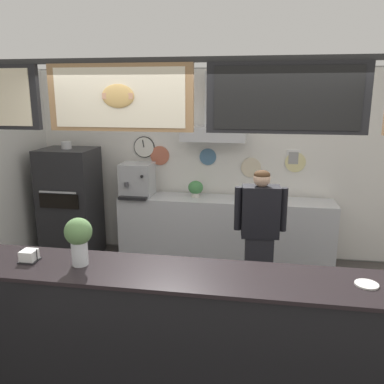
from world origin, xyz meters
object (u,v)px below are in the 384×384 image
object	(u,v)px
potted_basil	(196,188)
basil_vase	(79,238)
shop_worker	(259,238)
napkin_holder	(29,256)
espresso_machine	(137,180)
potted_oregano	(251,192)
condiment_plate	(367,284)
pizza_oven	(71,204)

from	to	relation	value
potted_basil	basil_vase	size ratio (longest dim) A/B	0.61
shop_worker	napkin_holder	xyz separation A→B (m)	(-1.81, -1.42, 0.25)
shop_worker	espresso_machine	bearing A→B (deg)	-40.32
potted_oregano	condiment_plate	distance (m)	2.85
espresso_machine	pizza_oven	bearing A→B (deg)	-172.58
condiment_plate	pizza_oven	bearing A→B (deg)	143.85
potted_basil	potted_oregano	size ratio (longest dim) A/B	1.28
potted_basil	napkin_holder	xyz separation A→B (m)	(-0.91, -2.72, 0.04)
napkin_holder	potted_oregano	bearing A→B (deg)	58.30
napkin_holder	condiment_plate	bearing A→B (deg)	0.23
potted_basil	potted_oregano	distance (m)	0.77
espresso_machine	basil_vase	xyz separation A→B (m)	(0.36, -2.66, 0.11)
espresso_machine	potted_basil	xyz separation A→B (m)	(0.83, 0.06, -0.10)
shop_worker	condiment_plate	size ratio (longest dim) A/B	9.79
shop_worker	condiment_plate	distance (m)	1.60
espresso_machine	condiment_plate	bearing A→B (deg)	-46.92
potted_basil	potted_oregano	bearing A→B (deg)	0.51
shop_worker	basil_vase	bearing A→B (deg)	40.95
espresso_machine	napkin_holder	size ratio (longest dim) A/B	3.38
espresso_machine	napkin_holder	xyz separation A→B (m)	(-0.08, -2.66, -0.06)
condiment_plate	napkin_holder	bearing A→B (deg)	-179.77
condiment_plate	espresso_machine	bearing A→B (deg)	133.08
pizza_oven	potted_oregano	world-z (taller)	pizza_oven
shop_worker	basil_vase	size ratio (longest dim) A/B	4.21
basil_vase	potted_oregano	bearing A→B (deg)	65.30
shop_worker	espresso_machine	distance (m)	2.16
napkin_holder	basil_vase	bearing A→B (deg)	0.48
pizza_oven	condiment_plate	xyz separation A→B (m)	(3.45, -2.52, 0.26)
espresso_machine	basil_vase	size ratio (longest dim) A/B	1.28
basil_vase	condiment_plate	distance (m)	2.13
shop_worker	potted_basil	size ratio (longest dim) A/B	6.84
basil_vase	potted_basil	bearing A→B (deg)	80.03
shop_worker	basil_vase	xyz separation A→B (m)	(-1.38, -1.41, 0.42)
espresso_machine	potted_basil	bearing A→B (deg)	3.86
espresso_machine	basil_vase	distance (m)	2.68
condiment_plate	basil_vase	bearing A→B (deg)	-179.82
potted_basil	espresso_machine	bearing A→B (deg)	-176.14
shop_worker	espresso_machine	world-z (taller)	shop_worker
espresso_machine	condiment_plate	distance (m)	3.63
pizza_oven	potted_oregano	bearing A→B (deg)	4.21
potted_basil	basil_vase	distance (m)	2.76
potted_basil	condiment_plate	world-z (taller)	potted_basil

